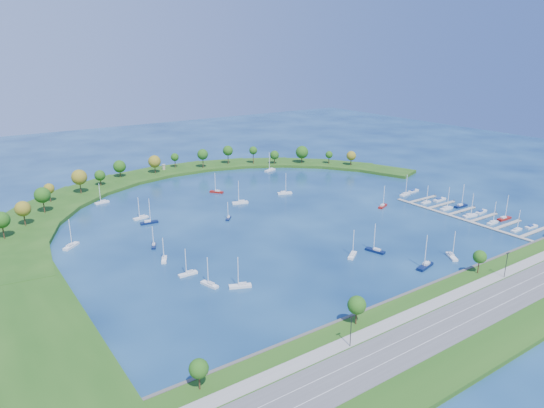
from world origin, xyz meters
TOP-DOWN VIEW (x-y plane):
  - ground at (0.00, 0.00)m, footprint 700.00×700.00m
  - south_shoreline at (0.03, -122.88)m, footprint 420.00×43.10m
  - breakwater at (-46.33, 48.72)m, footprint 286.74×247.64m
  - breakwater_trees at (-15.47, 87.30)m, footprint 238.86×91.26m
  - harbor_tower at (-9.22, 120.14)m, footprint 2.60×2.60m
  - dock_system at (85.30, -61.00)m, footprint 24.28×82.00m
  - moored_boat_0 at (-67.33, 71.82)m, footprint 8.30×3.22m
  - moored_boat_1 at (15.03, -89.98)m, footprint 10.16×4.85m
  - moored_boat_2 at (-57.84, 23.90)m, footprint 9.15×3.52m
  - moored_boat_3 at (-69.49, -23.12)m, footprint 4.88×7.30m
  - moored_boat_4 at (32.37, -89.93)m, footprint 6.49×8.28m
  - moored_boat_5 at (-58.63, 33.24)m, footprint 8.25×3.07m
  - moored_boat_6 at (-2.43, 26.30)m, footprint 9.58×5.03m
  - moored_boat_7 at (-55.65, -62.03)m, footprint 8.62×5.56m
  - moored_boat_8 at (-67.22, -41.41)m, footprint 7.70×2.18m
  - moored_boat_9 at (55.44, 80.44)m, footprint 9.77×5.20m
  - moored_boat_10 at (-1.56, -65.01)m, footprint 7.97×6.42m
  - moored_boat_11 at (10.11, -67.09)m, footprint 4.77×9.15m
  - moored_boat_12 at (59.92, -24.60)m, footprint 8.56×5.34m
  - moored_boat_13 at (-64.54, -54.43)m, footprint 4.25×8.09m
  - moored_boat_14 at (-2.97, 53.39)m, footprint 7.01×8.27m
  - moored_boat_15 at (-67.38, -6.35)m, footprint 4.39×6.90m
  - moored_boat_16 at (-98.16, 13.96)m, footprint 8.28×7.75m
  - moored_boat_17 at (-21.28, 7.02)m, footprint 5.62×6.13m
  - moored_boat_18 at (29.77, 27.46)m, footprint 9.17×5.34m
  - docked_boat_0 at (85.54, -87.98)m, footprint 7.25×2.18m
  - docked_boat_1 at (95.99, -89.59)m, footprint 7.87×2.76m
  - docked_boat_2 at (85.53, -75.29)m, footprint 7.95×2.62m
  - docked_boat_3 at (96.00, -75.26)m, footprint 9.11×2.91m
  - docked_boat_4 at (85.51, -62.26)m, footprint 8.90×3.69m
  - docked_boat_5 at (95.97, -61.95)m, footprint 9.22×3.73m
  - docked_boat_6 at (85.51, -47.62)m, footprint 8.66×2.60m
  - docked_boat_7 at (96.01, -49.34)m, footprint 8.91×2.81m
  - docked_boat_8 at (85.54, -33.76)m, footprint 7.12×2.18m
  - docked_boat_9 at (95.96, -35.05)m, footprint 9.58×3.24m
  - docked_boat_10 at (87.91, -16.30)m, footprint 8.85×3.83m
  - docked_boat_11 at (97.88, -14.24)m, footprint 8.63×3.19m

SIDE VIEW (x-z plane):
  - ground at x=0.00m, z-range 0.00..0.00m
  - dock_system at x=85.30m, z-range -0.45..1.15m
  - docked_boat_1 at x=95.99m, z-range -0.21..1.37m
  - docked_boat_11 at x=97.88m, z-range -0.23..1.49m
  - docked_boat_5 at x=95.97m, z-range -0.24..1.59m
  - docked_boat_9 at x=95.96m, z-range -0.26..1.67m
  - moored_boat_17 at x=-21.28m, z-range -3.94..5.63m
  - moored_boat_15 at x=-67.38m, z-range -4.08..5.78m
  - docked_boat_8 at x=85.54m, z-range -4.33..6.06m
  - moored_boat_3 at x=-69.49m, z-range -4.38..6.11m
  - docked_boat_0 at x=85.54m, z-range -4.43..6.17m
  - moored_boat_8 at x=-67.22m, z-range -4.76..6.54m
  - moored_boat_13 at x=-64.54m, z-range -4.84..6.62m
  - docked_boat_2 at x=85.53m, z-range -4.87..6.65m
  - moored_boat_5 at x=-58.63m, z-range -5.02..6.82m
  - moored_boat_0 at x=-67.33m, z-range -5.04..6.84m
  - moored_boat_10 at x=-1.56m, z-range -5.05..6.85m
  - moored_boat_12 at x=59.92m, z-range -5.19..7.01m
  - moored_boat_4 at x=32.37m, z-range -5.22..7.05m
  - moored_boat_7 at x=-55.65m, z-range -5.25..7.08m
  - moored_boat_14 at x=-2.97m, z-range -5.35..7.19m
  - docked_boat_10 at x=87.91m, z-range -5.37..7.22m
  - docked_boat_6 at x=85.51m, z-range -5.40..7.25m
  - docked_boat_4 at x=85.51m, z-range -5.42..7.28m
  - moored_boat_11 at x=10.11m, z-range -5.54..7.41m
  - docked_boat_7 at x=96.01m, z-range -5.55..7.42m
  - moored_boat_18 at x=29.77m, z-range -5.57..7.45m
  - moored_boat_16 at x=-98.16m, z-range -5.58..7.46m
  - moored_boat_2 at x=-57.84m, z-range -5.62..7.50m
  - docked_boat_3 at x=96.00m, z-range -5.68..7.57m
  - moored_boat_6 at x=-2.43m, z-range -5.83..7.74m
  - moored_boat_9 at x=55.44m, z-range -5.95..7.88m
  - moored_boat_1 at x=15.03m, z-range -6.22..8.18m
  - breakwater at x=-46.33m, z-range -0.01..1.99m
  - south_shoreline at x=0.03m, z-range -4.80..6.80m
  - harbor_tower at x=-9.22m, z-range 2.05..5.93m
  - breakwater_trees at x=-15.47m, z-range 3.28..17.97m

